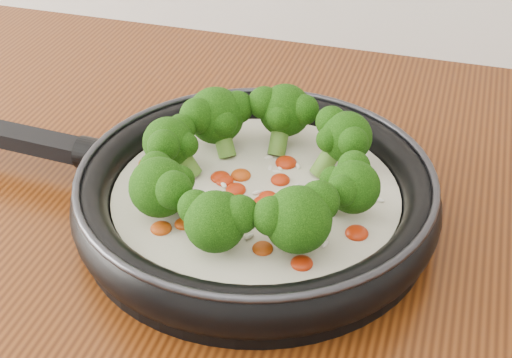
% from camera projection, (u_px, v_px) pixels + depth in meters
% --- Properties ---
extents(skillet, '(0.55, 0.37, 0.10)m').
position_uv_depth(skillet, '(252.00, 190.00, 0.69)').
color(skillet, black).
rests_on(skillet, counter).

